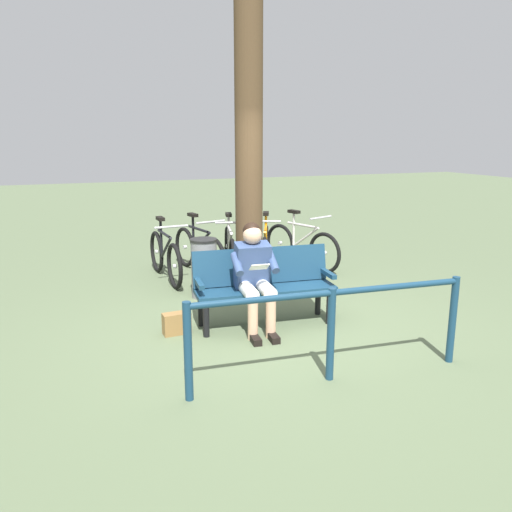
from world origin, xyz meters
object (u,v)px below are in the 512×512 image
at_px(bicycle_orange, 265,249).
at_px(bicycle_green, 165,257).
at_px(bench, 263,281).
at_px(handbag, 177,323).
at_px(bicycle_red, 230,251).
at_px(person_reading, 254,272).
at_px(litter_bin, 204,268).
at_px(bicycle_purple, 199,251).
at_px(bicycle_blue, 301,246).
at_px(tree_trunk, 249,152).

height_order(bicycle_orange, bicycle_green, same).
xyz_separation_m(bench, bicycle_green, (0.71, -2.22, -0.15)).
xyz_separation_m(handbag, bicycle_red, (-1.35, -2.22, 0.24)).
bearing_deg(person_reading, litter_bin, -75.67).
bearing_deg(bicycle_purple, person_reading, -13.21).
bearing_deg(bench, bicycle_purple, -81.51).
xyz_separation_m(person_reading, bicycle_purple, (-0.04, -2.55, -0.31)).
xyz_separation_m(bench, bicycle_blue, (-1.54, -2.16, -0.15)).
relative_size(person_reading, tree_trunk, 0.31).
distance_m(person_reading, bicycle_red, 2.45).
bearing_deg(bicycle_blue, litter_bin, -82.80).
bearing_deg(tree_trunk, bicycle_purple, -63.29).
xyz_separation_m(person_reading, bicycle_orange, (-1.06, -2.29, -0.31)).
bearing_deg(litter_bin, tree_trunk, -161.35).
xyz_separation_m(bicycle_red, bicycle_purple, (0.46, -0.17, 0.00)).
height_order(person_reading, bicycle_red, person_reading).
distance_m(tree_trunk, bicycle_red, 1.75).
relative_size(litter_bin, bicycle_purple, 0.48).
bearing_deg(bicycle_red, bicycle_green, -75.19).
relative_size(handbag, bicycle_red, 0.18).
bearing_deg(bicycle_green, bench, 13.81).
distance_m(tree_trunk, bicycle_blue, 2.09).
height_order(person_reading, bicycle_orange, person_reading).
xyz_separation_m(tree_trunk, litter_bin, (0.74, 0.25, -1.52)).
height_order(handbag, tree_trunk, tree_trunk).
bearing_deg(bicycle_purple, litter_bin, -23.92).
height_order(person_reading, handbag, person_reading).
bearing_deg(handbag, bicycle_green, -98.18).
relative_size(bench, bicycle_blue, 1.02).
height_order(bench, bicycle_orange, bicycle_orange).
xyz_separation_m(person_reading, litter_bin, (0.21, -1.34, -0.26)).
relative_size(bench, bicycle_orange, 1.05).
xyz_separation_m(litter_bin, bicycle_green, (0.33, -1.03, -0.04)).
xyz_separation_m(tree_trunk, bicycle_green, (1.06, -0.78, -1.56)).
height_order(handbag, bicycle_blue, bicycle_blue).
relative_size(bench, handbag, 5.46).
xyz_separation_m(tree_trunk, bicycle_purple, (0.49, -0.97, -1.56)).
xyz_separation_m(person_reading, tree_trunk, (-0.53, -1.59, 1.25)).
bearing_deg(tree_trunk, bicycle_orange, -127.54).
xyz_separation_m(bench, bicycle_purple, (0.13, -2.41, -0.15)).
distance_m(bicycle_red, bicycle_green, 1.03).
height_order(handbag, bicycle_orange, bicycle_orange).
bearing_deg(person_reading, bicycle_purple, -85.48).
bearing_deg(bicycle_purple, bicycle_green, -84.11).
distance_m(bicycle_red, bicycle_purple, 0.49).
distance_m(litter_bin, bicycle_blue, 2.15).
height_order(person_reading, bicycle_green, person_reading).
distance_m(person_reading, bicycle_green, 2.44).
xyz_separation_m(bicycle_orange, bicycle_green, (1.60, -0.08, 0.00)).
bearing_deg(bench, bicycle_orange, -107.35).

